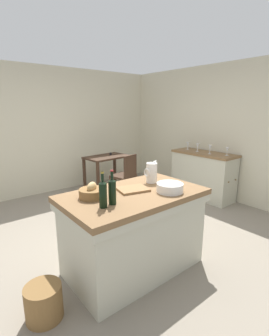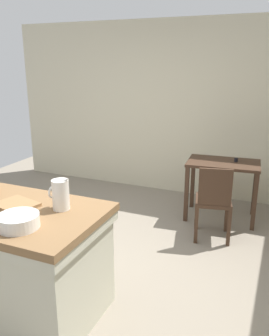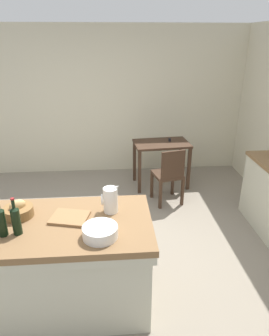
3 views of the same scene
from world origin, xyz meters
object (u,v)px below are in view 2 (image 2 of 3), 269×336
(cutting_board, at_px, (16,205))
(wash_bowl, at_px, (19,221))
(island_table, at_px, (13,256))
(writing_desk, at_px, (223,171))
(wooden_chair, at_px, (214,200))
(pitcher, at_px, (61,194))

(cutting_board, bearing_deg, wash_bowl, -46.16)
(island_table, height_order, writing_desk, island_table)
(wooden_chair, distance_m, cutting_board, 2.21)
(pitcher, xyz_separation_m, cutting_board, (-0.36, -0.09, -0.11))
(cutting_board, bearing_deg, writing_desk, 63.38)
(island_table, bearing_deg, wooden_chair, 55.40)
(wash_bowl, bearing_deg, wooden_chair, 65.14)
(island_table, distance_m, wash_bowl, 0.60)
(island_table, height_order, wash_bowl, wash_bowl)
(island_table, distance_m, writing_desk, 2.78)
(wash_bowl, bearing_deg, pitcher, 77.40)
(wash_bowl, height_order, cutting_board, wash_bowl)
(writing_desk, distance_m, cutting_board, 2.72)
(cutting_board, bearing_deg, wooden_chair, 55.28)
(wooden_chair, height_order, cutting_board, cutting_board)
(pitcher, bearing_deg, writing_desk, 69.87)
(writing_desk, relative_size, pitcher, 3.38)
(island_table, xyz_separation_m, pitcher, (0.39, 0.15, 0.54))
(writing_desk, height_order, wash_bowl, wash_bowl)
(island_table, relative_size, wooden_chair, 1.67)
(pitcher, relative_size, wash_bowl, 0.99)
(island_table, distance_m, wooden_chair, 2.23)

